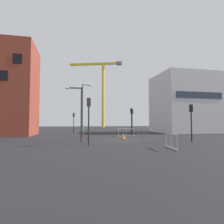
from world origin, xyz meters
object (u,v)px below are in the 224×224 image
Objects in this scene: traffic_light_verge at (131,117)px; traffic_light_corner at (191,117)px; traffic_light_near at (74,119)px; pedestrian_walking at (83,130)px; streetlamp_tall at (84,105)px; traffic_light_island at (132,118)px; traffic_light_crosswalk at (89,113)px; construction_crane at (102,84)px; streetlamp_short at (79,108)px; traffic_cone_by_barrier at (123,137)px.

traffic_light_corner is at bearing -75.61° from traffic_light_verge.
traffic_light_near is 2.20× the size of pedestrian_walking.
streetlamp_tall reaches higher than traffic_light_island.
traffic_light_island is at bearing 58.15° from traffic_light_crosswalk.
construction_crane is at bearing 75.75° from streetlamp_tall.
traffic_light_verge is 11.61m from traffic_light_near.
traffic_light_verge is 1.02× the size of traffic_light_crosswalk.
construction_crane reaches higher than streetlamp_short.
construction_crane is 37.55× the size of traffic_cone_by_barrier.
traffic_light_crosswalk reaches higher than traffic_light_island.
traffic_light_verge reaches higher than traffic_light_corner.
streetlamp_short is 10.76m from traffic_light_corner.
traffic_light_crosswalk is at bearing -86.90° from traffic_light_near.
traffic_light_corner is 13.23m from pedestrian_walking.
traffic_light_verge is at bearing -42.20° from streetlamp_tall.
pedestrian_walking is at bearing -157.18° from traffic_light_island.
pedestrian_walking is at bearing 89.83° from traffic_light_crosswalk.
traffic_light_near reaches higher than traffic_cone_by_barrier.
traffic_light_verge is 6.93m from traffic_cone_by_barrier.
traffic_light_near reaches higher than pedestrian_walking.
traffic_light_verge is 1.09× the size of traffic_light_near.
streetlamp_tall reaches higher than streetlamp_short.
construction_crane is 39.71m from traffic_light_verge.
pedestrian_walking is at bearing 137.97° from traffic_light_corner.
streetlamp_tall is at bearing 88.07° from traffic_light_crosswalk.
pedestrian_walking is at bearing -83.78° from traffic_light_near.
construction_crane is at bearing 87.79° from traffic_light_verge.
streetlamp_tall is at bearing -104.25° from construction_crane.
streetlamp_tall is at bearing 150.11° from traffic_light_island.
traffic_light_corner is 2.18× the size of pedestrian_walking.
pedestrian_walking is (-7.12, -1.50, -1.69)m from traffic_light_verge.
traffic_light_near is (-9.64, -29.39, -12.83)m from construction_crane.
traffic_light_island is (8.55, 9.89, -0.60)m from streetlamp_short.
traffic_light_corner is 7.38m from traffic_cone_by_barrier.
traffic_cone_by_barrier is at bearing -69.26° from traffic_light_near.
construction_crane is at bearing 91.42° from traffic_light_corner.
streetlamp_short is (-1.27, -14.07, -1.69)m from streetlamp_tall.
traffic_light_verge reaches higher than pedestrian_walking.
streetlamp_short is at bearing -101.51° from construction_crane.
pedestrian_walking is (-0.54, -7.47, -3.94)m from streetlamp_tall.
streetlamp_short is 1.46× the size of traffic_light_near.
traffic_light_crosswalk is 6.36× the size of traffic_cone_by_barrier.
streetlamp_short reaches higher than pedestrian_walking.
traffic_light_crosswalk is at bearing -176.90° from traffic_light_corner.
traffic_cone_by_barrier is (-2.84, -5.87, -2.36)m from traffic_light_verge.
streetlamp_tall is 13.24m from traffic_cone_by_barrier.
construction_crane is 5.91× the size of traffic_light_island.
pedestrian_walking is at bearing 134.44° from traffic_cone_by_barrier.
streetlamp_short is 1.36× the size of traffic_light_crosswalk.
streetlamp_short is (-9.31, -45.72, -12.07)m from construction_crane.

